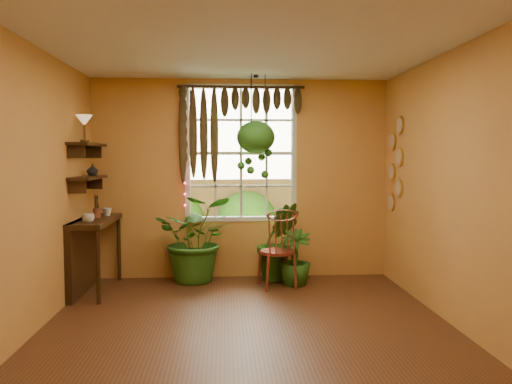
# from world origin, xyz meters

# --- Properties ---
(floor) EXTENTS (4.50, 4.50, 0.00)m
(floor) POSITION_xyz_m (0.00, 0.00, 0.00)
(floor) COLOR #512F17
(floor) RESTS_ON ground
(ceiling) EXTENTS (4.50, 4.50, 0.00)m
(ceiling) POSITION_xyz_m (0.00, 0.00, 2.70)
(ceiling) COLOR silver
(ceiling) RESTS_ON wall_back
(wall_back) EXTENTS (4.00, 0.00, 4.00)m
(wall_back) POSITION_xyz_m (0.00, 2.25, 1.35)
(wall_back) COLOR #CA8444
(wall_back) RESTS_ON floor
(wall_left) EXTENTS (0.00, 4.50, 4.50)m
(wall_left) POSITION_xyz_m (-2.00, 0.00, 1.35)
(wall_left) COLOR #CA8444
(wall_left) RESTS_ON floor
(wall_right) EXTENTS (0.00, 4.50, 4.50)m
(wall_right) POSITION_xyz_m (2.00, 0.00, 1.35)
(wall_right) COLOR #CA8444
(wall_right) RESTS_ON floor
(window) EXTENTS (1.52, 0.10, 1.86)m
(window) POSITION_xyz_m (0.00, 2.28, 1.70)
(window) COLOR silver
(window) RESTS_ON wall_back
(valance_vine) EXTENTS (1.70, 0.12, 1.10)m
(valance_vine) POSITION_xyz_m (-0.08, 2.16, 2.28)
(valance_vine) COLOR #321E0D
(valance_vine) RESTS_ON window
(string_lights) EXTENTS (0.03, 0.03, 1.54)m
(string_lights) POSITION_xyz_m (-0.76, 2.19, 1.75)
(string_lights) COLOR #FF2633
(string_lights) RESTS_ON window
(wall_plates) EXTENTS (0.04, 0.32, 1.10)m
(wall_plates) POSITION_xyz_m (1.98, 1.79, 1.55)
(wall_plates) COLOR #FEEFCF
(wall_plates) RESTS_ON wall_right
(counter_ledge) EXTENTS (0.40, 1.20, 0.90)m
(counter_ledge) POSITION_xyz_m (-1.91, 1.60, 0.55)
(counter_ledge) COLOR #321E0D
(counter_ledge) RESTS_ON floor
(shelf_lower) EXTENTS (0.25, 0.90, 0.04)m
(shelf_lower) POSITION_xyz_m (-1.88, 1.60, 1.40)
(shelf_lower) COLOR #321E0D
(shelf_lower) RESTS_ON wall_left
(shelf_upper) EXTENTS (0.25, 0.90, 0.04)m
(shelf_upper) POSITION_xyz_m (-1.88, 1.60, 1.80)
(shelf_upper) COLOR #321E0D
(shelf_upper) RESTS_ON wall_left
(backyard) EXTENTS (14.00, 10.00, 12.00)m
(backyard) POSITION_xyz_m (0.24, 6.87, 1.28)
(backyard) COLOR #215418
(backyard) RESTS_ON ground
(windsor_chair) EXTENTS (0.51, 0.53, 1.15)m
(windsor_chair) POSITION_xyz_m (0.44, 1.64, 0.33)
(windsor_chair) COLOR maroon
(windsor_chair) RESTS_ON floor
(potted_plant_left) EXTENTS (1.05, 0.91, 1.15)m
(potted_plant_left) POSITION_xyz_m (-0.59, 2.01, 0.58)
(potted_plant_left) COLOR #164412
(potted_plant_left) RESTS_ON floor
(potted_plant_mid) EXTENTS (0.62, 0.52, 1.05)m
(potted_plant_mid) POSITION_xyz_m (0.49, 2.02, 0.52)
(potted_plant_mid) COLOR #164412
(potted_plant_mid) RESTS_ON floor
(potted_plant_right) EXTENTS (0.47, 0.47, 0.72)m
(potted_plant_right) POSITION_xyz_m (0.67, 1.74, 0.36)
(potted_plant_right) COLOR #164412
(potted_plant_right) RESTS_ON floor
(hanging_basket) EXTENTS (0.49, 0.49, 1.34)m
(hanging_basket) POSITION_xyz_m (0.18, 1.90, 1.88)
(hanging_basket) COLOR black
(hanging_basket) RESTS_ON ceiling
(cup_a) EXTENTS (0.14, 0.14, 0.10)m
(cup_a) POSITION_xyz_m (-1.78, 1.22, 0.95)
(cup_a) COLOR silver
(cup_a) RESTS_ON counter_ledge
(cup_b) EXTENTS (0.13, 0.13, 0.10)m
(cup_b) POSITION_xyz_m (-1.72, 1.87, 0.95)
(cup_b) COLOR beige
(cup_b) RESTS_ON counter_ledge
(brush_jar) EXTENTS (0.10, 0.10, 0.35)m
(brush_jar) POSITION_xyz_m (-1.80, 1.68, 1.04)
(brush_jar) COLOR brown
(brush_jar) RESTS_ON counter_ledge
(shelf_vase) EXTENTS (0.16, 0.16, 0.14)m
(shelf_vase) POSITION_xyz_m (-1.87, 1.78, 1.49)
(shelf_vase) COLOR #B2AD99
(shelf_vase) RESTS_ON shelf_lower
(tiffany_lamp) EXTENTS (0.19, 0.19, 0.32)m
(tiffany_lamp) POSITION_xyz_m (-1.86, 1.43, 2.06)
(tiffany_lamp) COLOR #503916
(tiffany_lamp) RESTS_ON shelf_upper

